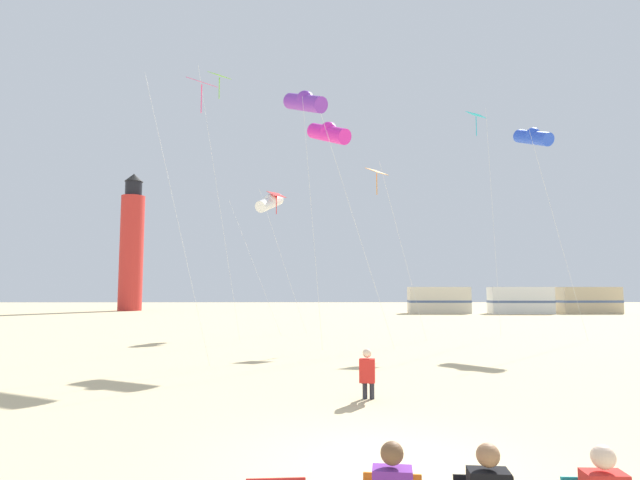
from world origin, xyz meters
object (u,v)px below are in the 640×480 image
at_px(kite_diamond_rainbow, 200,93).
at_px(lighthouse_distant, 132,246).
at_px(kite_diamond_orange, 378,178).
at_px(rv_van_tan, 588,300).
at_px(kite_flyer_standing, 367,373).
at_px(rv_van_white, 520,300).
at_px(rv_van_cream, 439,300).
at_px(kite_tube_magenta, 329,133).
at_px(kite_diamond_lime, 219,88).
at_px(kite_diamond_scarlet, 277,200).
at_px(kite_tube_blue, 533,137).
at_px(kite_diamond_cyan, 478,125).
at_px(kite_tube_violet, 305,102).
at_px(kite_tube_white, 270,202).

height_order(kite_diamond_rainbow, lighthouse_distant, lighthouse_distant).
xyz_separation_m(kite_diamond_orange, rv_van_tan, (26.16, 30.22, -6.74)).
height_order(kite_flyer_standing, rv_van_white, rv_van_white).
bearing_deg(rv_van_cream, kite_tube_magenta, -108.61).
distance_m(kite_diamond_lime, kite_diamond_scarlet, 7.84).
bearing_deg(kite_diamond_scarlet, lighthouse_distant, 121.09).
bearing_deg(kite_tube_blue, kite_diamond_lime, -175.41).
bearing_deg(kite_flyer_standing, kite_diamond_rainbow, -43.17).
bearing_deg(kite_diamond_cyan, kite_tube_blue, -34.03).
relative_size(kite_diamond_lime, rv_van_cream, 2.05).
height_order(kite_flyer_standing, kite_diamond_cyan, kite_diamond_cyan).
relative_size(lighthouse_distant, rv_van_tan, 2.56).
xyz_separation_m(rv_van_cream, rv_van_tan, (16.03, -0.12, 0.00)).
relative_size(kite_diamond_rainbow, kite_tube_violet, 0.93).
distance_m(kite_diamond_rainbow, rv_van_cream, 42.16).
bearing_deg(rv_van_tan, kite_diamond_lime, -141.45).
bearing_deg(kite_diamond_cyan, kite_diamond_rainbow, -145.63).
relative_size(kite_tube_blue, rv_van_cream, 1.71).
bearing_deg(rv_van_white, kite_diamond_rainbow, -123.68).
distance_m(kite_tube_blue, kite_diamond_orange, 8.55).
relative_size(kite_diamond_rainbow, kite_diamond_orange, 1.21).
bearing_deg(kite_tube_blue, rv_van_tan, 58.79).
bearing_deg(kite_tube_white, kite_tube_magenta, -68.90).
bearing_deg(kite_diamond_lime, kite_diamond_scarlet, 66.76).
xyz_separation_m(kite_diamond_rainbow, kite_diamond_orange, (7.57, 6.97, -1.72)).
bearing_deg(kite_diamond_lime, kite_diamond_cyan, 11.90).
bearing_deg(rv_van_cream, rv_van_white, -3.66).
bearing_deg(kite_diamond_rainbow, kite_diamond_orange, 42.62).
distance_m(kite_diamond_lime, rv_van_cream, 37.64).
relative_size(kite_tube_magenta, kite_diamond_orange, 1.17).
height_order(kite_tube_violet, lighthouse_distant, lighthouse_distant).
relative_size(kite_diamond_orange, lighthouse_distant, 0.52).
bearing_deg(kite_diamond_orange, kite_diamond_lime, -174.87).
bearing_deg(rv_van_tan, kite_diamond_rainbow, -135.84).
height_order(kite_diamond_scarlet, rv_van_tan, kite_diamond_scarlet).
distance_m(lighthouse_distant, rv_van_tan, 52.63).
height_order(kite_diamond_orange, rv_van_tan, kite_diamond_orange).
xyz_separation_m(kite_diamond_cyan, rv_van_tan, (20.34, 28.03, -10.20)).
bearing_deg(kite_tube_violet, kite_diamond_cyan, 33.57).
relative_size(kite_diamond_cyan, kite_tube_white, 1.47).
relative_size(kite_diamond_cyan, rv_van_white, 1.90).
height_order(kite_diamond_cyan, lighthouse_distant, lighthouse_distant).
relative_size(kite_diamond_rainbow, rv_van_tan, 1.60).
height_order(kite_flyer_standing, kite_diamond_scarlet, kite_diamond_scarlet).
bearing_deg(lighthouse_distant, rv_van_cream, -12.49).
bearing_deg(kite_tube_magenta, rv_van_cream, 69.28).
distance_m(kite_tube_blue, kite_diamond_scarlet, 14.65).
distance_m(kite_tube_violet, kite_diamond_scarlet, 9.77).
distance_m(kite_tube_violet, rv_van_white, 41.31).
height_order(kite_tube_white, kite_diamond_scarlet, kite_tube_white).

